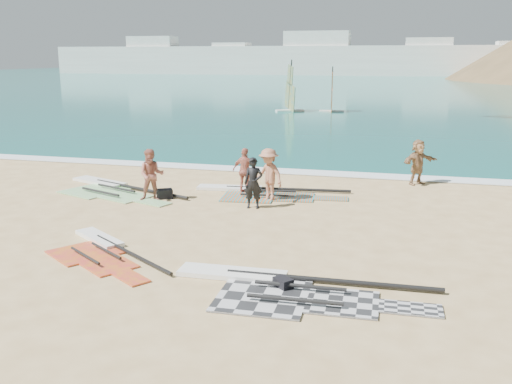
% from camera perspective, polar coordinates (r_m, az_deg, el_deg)
% --- Properties ---
extents(ground, '(300.00, 300.00, 0.00)m').
position_cam_1_polar(ground, '(15.53, -7.83, -6.68)').
color(ground, '#D3B57B').
rests_on(ground, ground).
extents(sea, '(300.00, 240.00, 0.06)m').
position_cam_1_polar(sea, '(145.63, 12.86, 11.03)').
color(sea, '#0D5B55').
rests_on(sea, ground).
extents(surf_line, '(300.00, 1.20, 0.04)m').
position_cam_1_polar(surf_line, '(26.88, 2.26, 2.05)').
color(surf_line, white).
rests_on(surf_line, ground).
extents(far_town, '(160.00, 8.00, 12.00)m').
position_cam_1_polar(far_town, '(164.82, 7.61, 13.05)').
color(far_town, white).
rests_on(far_town, ground).
extents(rig_grey, '(6.38, 2.53, 0.20)m').
position_cam_1_polar(rig_grey, '(13.52, 2.35, -9.45)').
color(rig_grey, '#27282A').
rests_on(rig_grey, ground).
extents(rig_green, '(6.19, 3.94, 0.21)m').
position_cam_1_polar(rig_green, '(23.96, -14.40, 0.34)').
color(rig_green, green).
rests_on(rig_green, ground).
extents(rig_orange, '(6.23, 2.64, 0.20)m').
position_cam_1_polar(rig_orange, '(22.55, 0.19, -0.03)').
color(rig_orange, orange).
rests_on(rig_orange, ground).
extents(rig_red, '(4.27, 3.80, 0.19)m').
position_cam_1_polar(rig_red, '(16.52, -15.21, -5.62)').
color(rig_red, red).
rests_on(rig_red, ground).
extents(gear_bag_near, '(0.70, 0.65, 0.36)m').
position_cam_1_polar(gear_bag_near, '(22.05, -9.10, -0.18)').
color(gear_bag_near, black).
rests_on(gear_bag_near, ground).
extents(gear_bag_far, '(0.53, 0.51, 0.26)m').
position_cam_1_polar(gear_bag_far, '(13.50, 2.73, -9.12)').
color(gear_bag_far, black).
rests_on(gear_bag_far, ground).
extents(person_wetsuit, '(0.71, 0.51, 1.83)m').
position_cam_1_polar(person_wetsuit, '(20.22, -0.27, 0.90)').
color(person_wetsuit, black).
rests_on(person_wetsuit, ground).
extents(beachgoer_left, '(1.15, 1.02, 1.96)m').
position_cam_1_polar(beachgoer_left, '(21.62, -10.40, 1.68)').
color(beachgoer_left, '#AB6252').
rests_on(beachgoer_left, ground).
extents(beachgoer_mid, '(1.48, 1.27, 1.99)m').
position_cam_1_polar(beachgoer_mid, '(21.23, 1.28, 1.72)').
color(beachgoer_mid, '#A6694E').
rests_on(beachgoer_mid, ground).
extents(beachgoer_back, '(1.11, 0.57, 1.82)m').
position_cam_1_polar(beachgoer_back, '(22.40, -1.08, 2.12)').
color(beachgoer_back, '#B76653').
rests_on(beachgoer_back, ground).
extents(beachgoer_right, '(1.68, 1.64, 1.92)m').
position_cam_1_polar(beachgoer_right, '(24.96, 15.88, 2.90)').
color(beachgoer_right, '#9A724D').
rests_on(beachgoer_right, ground).
extents(windsurfer_left, '(2.79, 2.98, 5.01)m').
position_cam_1_polar(windsurfer_left, '(56.21, 3.41, 9.45)').
color(windsurfer_left, white).
rests_on(windsurfer_left, ground).
extents(windsurfer_centre, '(2.47, 2.92, 4.38)m').
position_cam_1_polar(windsurfer_centre, '(56.20, 7.58, 9.23)').
color(windsurfer_centre, white).
rests_on(windsurfer_centre, ground).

